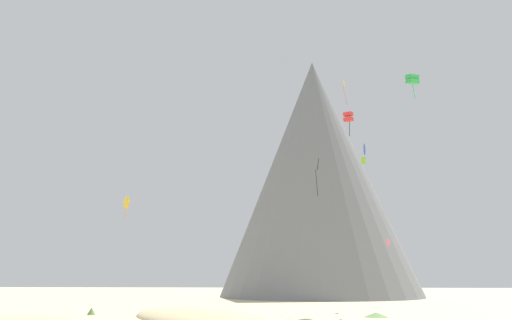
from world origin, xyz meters
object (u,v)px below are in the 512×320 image
object	(u,v)px
bush_near_left	(376,315)
kite_rainbow_low	(388,242)
kite_yellow_high	(344,86)
rock_massif	(318,179)
bush_near_right	(91,311)
kite_lime_high	(363,161)
kite_black_mid	(318,168)
kite_gold_mid	(126,203)
kite_blue_mid	(365,149)
kite_green_high	(412,79)
kite_red_high	(348,117)

from	to	relation	value
bush_near_left	kite_rainbow_low	xyz separation A→B (m)	(8.57, 34.24, 10.58)
kite_yellow_high	rock_massif	bearing A→B (deg)	-119.19
bush_near_right	bush_near_left	bearing A→B (deg)	-0.67
bush_near_right	rock_massif	world-z (taller)	rock_massif
kite_lime_high	kite_black_mid	world-z (taller)	kite_lime_high
kite_yellow_high	bush_near_left	bearing A→B (deg)	60.78
kite_lime_high	kite_gold_mid	bearing A→B (deg)	65.93
bush_near_left	kite_blue_mid	size ratio (longest dim) A/B	1.48
rock_massif	kite_green_high	world-z (taller)	rock_massif
kite_rainbow_low	kite_black_mid	size ratio (longest dim) A/B	0.23
kite_gold_mid	bush_near_right	bearing A→B (deg)	11.37
bush_near_right	kite_lime_high	distance (m)	59.30
bush_near_right	kite_rainbow_low	bearing A→B (deg)	39.06
kite_lime_high	kite_black_mid	distance (m)	29.54
kite_gold_mid	kite_lime_high	distance (m)	48.04
kite_lime_high	rock_massif	bearing A→B (deg)	-35.56
bush_near_left	kite_gold_mid	world-z (taller)	kite_gold_mid
kite_lime_high	kite_red_high	world-z (taller)	kite_lime_high
bush_near_left	kite_rainbow_low	size ratio (longest dim) A/B	2.17
bush_near_right	kite_yellow_high	size ratio (longest dim) A/B	0.22
bush_near_right	bush_near_left	xyz separation A→B (m)	(33.14, -0.39, -0.17)
rock_massif	kite_blue_mid	world-z (taller)	rock_massif
kite_rainbow_low	kite_red_high	bearing A→B (deg)	74.65
kite_yellow_high	kite_rainbow_low	bearing A→B (deg)	-145.26
kite_rainbow_low	kite_gold_mid	xyz separation A→B (m)	(-43.19, -21.58, 4.60)
bush_near_left	kite_black_mid	world-z (taller)	kite_black_mid
bush_near_left	kite_lime_high	world-z (taller)	kite_lime_high
kite_green_high	kite_yellow_high	size ratio (longest dim) A/B	0.78
kite_green_high	kite_gold_mid	distance (m)	45.08
rock_massif	kite_green_high	size ratio (longest dim) A/B	17.89
kite_gold_mid	kite_red_high	distance (m)	36.06
rock_massif	kite_lime_high	world-z (taller)	rock_massif
kite_red_high	kite_black_mid	bearing A→B (deg)	-162.94
kite_gold_mid	kite_red_high	bearing A→B (deg)	89.23
bush_near_right	bush_near_left	size ratio (longest dim) A/B	0.37
kite_blue_mid	kite_red_high	world-z (taller)	kite_red_high
kite_yellow_high	kite_red_high	distance (m)	7.21
kite_green_high	kite_gold_mid	xyz separation A→B (m)	(-41.49, 10.77, -13.94)
kite_blue_mid	kite_black_mid	bearing A→B (deg)	130.76
bush_near_right	kite_rainbow_low	size ratio (longest dim) A/B	0.80
kite_green_high	kite_rainbow_low	distance (m)	37.33
bush_near_right	kite_black_mid	world-z (taller)	kite_black_mid
kite_blue_mid	kite_red_high	xyz separation A→B (m)	(-3.33, -7.68, 2.85)
rock_massif	kite_rainbow_low	size ratio (longest dim) A/B	50.18
bush_near_left	kite_blue_mid	bearing A→B (deg)	81.22
kite_yellow_high	kite_black_mid	bearing A→B (deg)	-2.01
kite_rainbow_low	kite_yellow_high	world-z (taller)	kite_yellow_high
kite_rainbow_low	kite_black_mid	bearing A→B (deg)	65.08
bush_near_left	kite_red_high	size ratio (longest dim) A/B	0.73
bush_near_left	kite_green_high	bearing A→B (deg)	15.35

